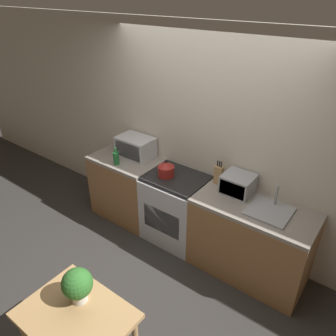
{
  "coord_description": "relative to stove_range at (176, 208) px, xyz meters",
  "views": [
    {
      "loc": [
        1.75,
        -1.99,
        2.89
      ],
      "look_at": [
        -0.23,
        0.64,
        1.05
      ],
      "focal_mm": 35.0,
      "sensor_mm": 36.0,
      "label": 1
    }
  ],
  "objects": [
    {
      "name": "bottle",
      "position": [
        -0.8,
        -0.19,
        0.54
      ],
      "size": [
        0.08,
        0.08,
        0.23
      ],
      "color": "#1E662D",
      "rests_on": "counter_left_run"
    },
    {
      "name": "sink_basin",
      "position": [
        1.14,
        0.01,
        0.47
      ],
      "size": [
        0.42,
        0.4,
        0.24
      ],
      "color": "#999BA0",
      "rests_on": "counter_right_run"
    },
    {
      "name": "wall_back",
      "position": [
        0.17,
        0.34,
        0.85
      ],
      "size": [
        10.0,
        0.06,
        2.6
      ],
      "color": "beige",
      "rests_on": "ground_plane"
    },
    {
      "name": "potted_plant",
      "position": [
        0.33,
        -1.76,
        0.46
      ],
      "size": [
        0.24,
        0.24,
        0.3
      ],
      "color": "beige",
      "rests_on": "dining_table"
    },
    {
      "name": "microwave",
      "position": [
        -0.76,
        0.13,
        0.59
      ],
      "size": [
        0.47,
        0.33,
        0.27
      ],
      "color": "silver",
      "rests_on": "counter_left_run"
    },
    {
      "name": "counter_right_run",
      "position": [
        1.0,
        0.0,
        0.0
      ],
      "size": [
        1.26,
        0.62,
        0.9
      ],
      "color": "olive",
      "rests_on": "ground_plane"
    },
    {
      "name": "stove_range",
      "position": [
        0.0,
        0.0,
        0.0
      ],
      "size": [
        0.73,
        0.62,
        0.9
      ],
      "color": "silver",
      "rests_on": "ground_plane"
    },
    {
      "name": "ground_plane",
      "position": [
        0.17,
        -0.74,
        -0.45
      ],
      "size": [
        16.0,
        16.0,
        0.0
      ],
      "primitive_type": "plane",
      "color": "#33302D"
    },
    {
      "name": "kettle",
      "position": [
        -0.12,
        -0.05,
        0.54
      ],
      "size": [
        0.2,
        0.2,
        0.21
      ],
      "color": "maroon",
      "rests_on": "stove_range"
    },
    {
      "name": "knife_block",
      "position": [
        0.46,
        0.17,
        0.57
      ],
      "size": [
        0.09,
        0.06,
        0.29
      ],
      "color": "tan",
      "rests_on": "counter_right_run"
    },
    {
      "name": "counter_left_run",
      "position": [
        -0.82,
        0.0,
        0.0
      ],
      "size": [
        0.92,
        0.62,
        0.9
      ],
      "color": "olive",
      "rests_on": "ground_plane"
    },
    {
      "name": "toaster_oven",
      "position": [
        0.72,
        0.14,
        0.56
      ],
      "size": [
        0.33,
        0.3,
        0.21
      ],
      "color": "#999BA0",
      "rests_on": "counter_right_run"
    },
    {
      "name": "dining_table",
      "position": [
        0.4,
        -1.87,
        0.18
      ],
      "size": [
        0.84,
        0.63,
        0.74
      ],
      "color": "tan",
      "rests_on": "ground_plane"
    }
  ]
}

